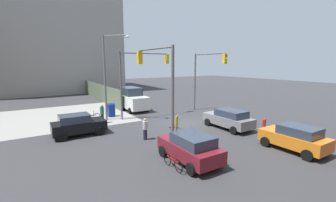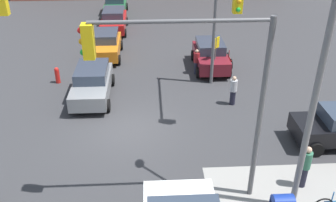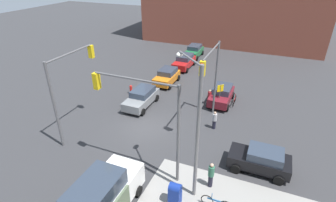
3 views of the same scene
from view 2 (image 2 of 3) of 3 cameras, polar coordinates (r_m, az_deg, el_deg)
The scene contains 15 objects.
ground_plane at distance 17.32m, azimuth -5.99°, elevation -4.17°, with size 120.00×120.00×0.00m, color #333335.
traffic_signal_nw_corner at distance 18.09m, azimuth 8.33°, elevation 13.23°, with size 5.03×0.36×6.50m.
traffic_signal_ne_corner at distance 11.17m, azimuth 4.27°, elevation 3.45°, with size 0.36×5.52×6.50m.
street_lamp_corner at distance 11.58m, azimuth 20.22°, elevation 2.98°, with size 2.09×1.96×8.00m.
warning_sign_two_way at distance 21.69m, azimuth 7.23°, elevation 7.72°, with size 0.48×0.48×2.40m.
fire_hydrant at distance 22.07m, azimuth -16.52°, elevation 3.84°, with size 0.26×0.26×0.94m.
coupe_gray at distance 19.87m, azimuth -11.49°, elevation 2.78°, with size 4.30×2.02×1.62m.
hatchback_orange at distance 24.98m, azimuth -9.48°, elevation 8.50°, with size 3.86×2.02×1.62m.
sedan_green at distance 34.55m, azimuth -8.00°, elevation 14.35°, with size 3.94×2.02×1.62m.
hatchback_red at distance 30.03m, azimuth -8.26°, elevation 12.11°, with size 4.36×2.02×1.62m.
hatchback_maroon at distance 23.11m, azimuth 6.47°, elevation 7.00°, with size 3.96×2.02×1.62m.
pedestrian_crossing at distance 19.07m, azimuth 9.92°, elevation 1.65°, with size 0.36×0.36×1.57m.
pedestrian_waiting at distance 22.23m, azimuth 4.37°, elevation 6.04°, with size 0.36×0.36×1.54m.
pedestrian_walking_north at distance 14.44m, azimuth 20.17°, elevation -9.30°, with size 0.36×0.36×1.74m.
bicycle_at_crosswalk at distance 23.68m, azimuth 9.35°, elevation 6.05°, with size 1.75×0.05×0.97m.
Camera 2 is at (14.49, 1.03, 9.44)m, focal length 40.00 mm.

